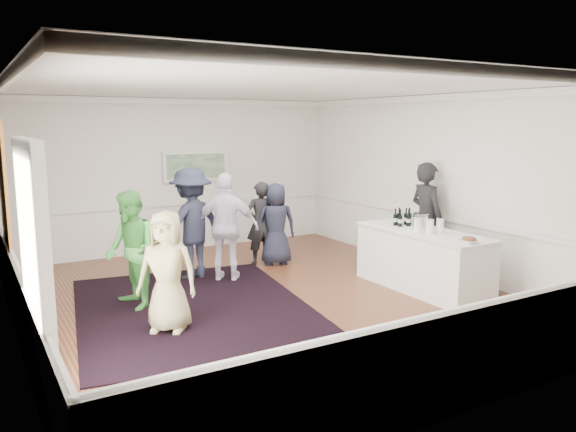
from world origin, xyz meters
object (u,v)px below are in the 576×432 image
ice_bucket (420,221)px  guest_navy (276,224)px  serving_table (422,260)px  bartender (426,218)px  guest_dark_a (191,224)px  guest_lilac (227,227)px  nut_bowl (469,240)px  guest_tan (167,272)px  guest_green (131,250)px  guest_dark_b (261,223)px

ice_bucket → guest_navy: bearing=118.8°
ice_bucket → serving_table: bearing=-118.9°
bartender → guest_dark_a: 4.17m
guest_lilac → nut_bowl: guest_lilac is taller
guest_navy → nut_bowl: (1.15, -3.68, 0.23)m
guest_navy → ice_bucket: bearing=134.8°
ice_bucket → guest_tan: bearing=178.8°
serving_table → guest_lilac: bearing=140.1°
serving_table → guest_green: size_ratio=1.39×
bartender → guest_tan: (-4.95, -0.47, -0.21)m
bartender → guest_tan: bearing=97.0°
guest_tan → guest_green: (-0.16, 1.15, 0.07)m
guest_navy → ice_bucket: guest_navy is taller
guest_dark_b → nut_bowl: bearing=117.9°
guest_tan → guest_lilac: size_ratio=0.86×
guest_dark_a → ice_bucket: (3.11, -2.31, 0.12)m
guest_tan → nut_bowl: 4.29m
guest_green → guest_dark_a: size_ratio=0.90×
guest_navy → guest_green: bearing=37.7°
serving_table → nut_bowl: 1.15m
bartender → nut_bowl: bearing=155.3°
guest_tan → nut_bowl: (4.08, -1.30, 0.22)m
guest_lilac → guest_dark_b: guest_lilac is taller
serving_table → guest_navy: bearing=115.2°
guest_tan → guest_green: 1.17m
guest_navy → guest_dark_a: bearing=21.1°
serving_table → ice_bucket: ice_bucket is taller
guest_navy → nut_bowl: guest_navy is taller
guest_green → ice_bucket: size_ratio=6.68×
guest_lilac → guest_navy: 1.39m
guest_lilac → nut_bowl: bearing=161.8°
bartender → guest_dark_b: size_ratio=1.26×
ice_bucket → nut_bowl: ice_bucket is taller
guest_tan → guest_navy: guest_tan is taller
guest_dark_b → guest_navy: bearing=152.7°
guest_tan → guest_dark_a: 2.51m
guest_lilac → guest_navy: bearing=-122.4°
guest_lilac → guest_dark_b: (1.02, 0.72, -0.13)m
guest_green → guest_dark_b: size_ratio=1.09×
guest_green → serving_table: bearing=65.9°
bartender → guest_lilac: (-3.30, 1.36, -0.07)m
bartender → guest_green: (-5.11, 0.69, -0.14)m
nut_bowl → ice_bucket: bearing=80.5°
serving_table → guest_dark_b: bearing=117.9°
guest_tan → guest_lilac: 2.47m
bartender → guest_dark_b: 3.09m
bartender → nut_bowl: bartender is taller
guest_lilac → guest_tan: bearing=81.8°
guest_navy → guest_tan: bearing=55.1°
serving_table → guest_green: bearing=161.7°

